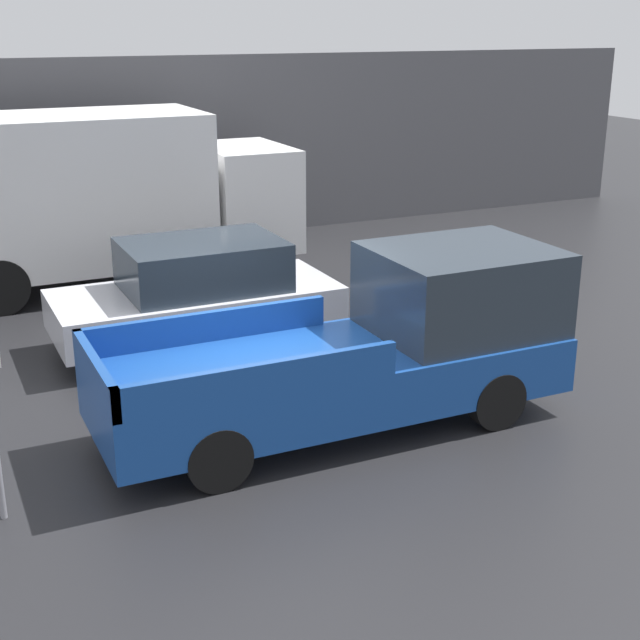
# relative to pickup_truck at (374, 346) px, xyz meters

# --- Properties ---
(ground_plane) EXTENTS (60.00, 60.00, 0.00)m
(ground_plane) POSITION_rel_pickup_truck_xyz_m (-1.13, 0.98, -0.96)
(ground_plane) COLOR #232326
(building_wall) EXTENTS (28.00, 0.15, 4.05)m
(building_wall) POSITION_rel_pickup_truck_xyz_m (-1.13, 10.36, 1.06)
(building_wall) COLOR #56565B
(building_wall) RESTS_ON ground
(pickup_truck) EXTENTS (5.79, 2.01, 2.08)m
(pickup_truck) POSITION_rel_pickup_truck_xyz_m (0.00, 0.00, 0.00)
(pickup_truck) COLOR #194799
(pickup_truck) RESTS_ON ground
(car) EXTENTS (4.30, 1.94, 1.62)m
(car) POSITION_rel_pickup_truck_xyz_m (-1.13, 3.56, -0.14)
(car) COLOR silver
(car) RESTS_ON ground
(delivery_truck) EXTENTS (7.31, 2.52, 3.19)m
(delivery_truck) POSITION_rel_pickup_truck_xyz_m (-1.98, 7.49, 0.77)
(delivery_truck) COLOR white
(delivery_truck) RESTS_ON ground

